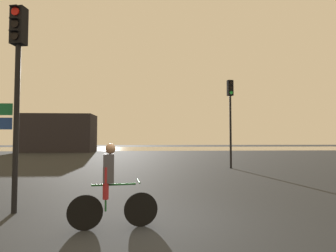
% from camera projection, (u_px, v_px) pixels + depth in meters
% --- Properties ---
extents(ground_plane, '(120.00, 120.00, 0.00)m').
position_uv_depth(ground_plane, '(158.00, 226.00, 5.15)').
color(ground_plane, black).
extents(water_strip, '(80.00, 16.00, 0.01)m').
position_uv_depth(water_strip, '(153.00, 148.00, 43.26)').
color(water_strip, '#9E937F').
rests_on(water_strip, ground).
extents(distant_building, '(8.56, 4.00, 4.66)m').
position_uv_depth(distant_building, '(59.00, 133.00, 32.70)').
color(distant_building, black).
rests_on(distant_building, ground).
extents(traffic_light_far_right, '(0.35, 0.37, 5.07)m').
position_uv_depth(traffic_light_far_right, '(230.00, 108.00, 15.07)').
color(traffic_light_far_right, black).
rests_on(traffic_light_far_right, ground).
extents(traffic_light_near_left, '(0.36, 0.38, 4.84)m').
position_uv_depth(traffic_light_near_left, '(18.00, 70.00, 6.17)').
color(traffic_light_near_left, black).
rests_on(traffic_light_near_left, ground).
extents(cyclist, '(1.70, 0.48, 1.62)m').
position_uv_depth(cyclist, '(110.00, 185.00, 5.03)').
color(cyclist, black).
rests_on(cyclist, ground).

